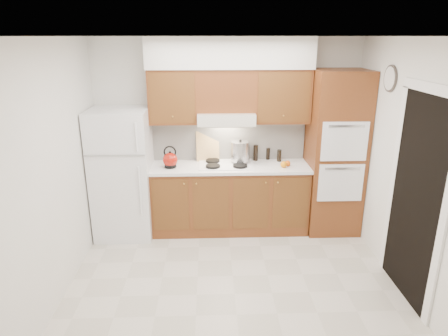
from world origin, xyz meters
The scene contains 26 objects.
floor centered at (0.00, 0.00, 0.00)m, with size 3.60×3.60×0.00m, color beige.
ceiling centered at (0.00, 0.00, 2.60)m, with size 3.60×3.60×0.00m, color white.
wall_back centered at (0.00, 1.50, 1.30)m, with size 3.60×0.02×2.60m, color white.
wall_left centered at (-1.80, 0.00, 1.30)m, with size 0.02×3.00×2.60m, color white.
wall_right centered at (1.80, 0.00, 1.30)m, with size 0.02×3.00×2.60m, color white.
fridge centered at (-1.41, 1.14, 0.86)m, with size 0.75×0.72×1.72m, color white.
base_cabinets centered at (0.02, 1.20, 0.45)m, with size 2.11×0.60×0.90m, color brown.
countertop centered at (0.03, 1.19, 0.92)m, with size 2.13×0.62×0.04m, color white.
backsplash centered at (0.02, 1.49, 1.22)m, with size 2.11×0.03×0.56m, color white.
oven_cabinet centered at (1.44, 1.18, 1.10)m, with size 0.70×0.65×2.20m, color brown.
upper_cab_left centered at (-0.71, 1.33, 1.85)m, with size 0.63×0.33×0.70m, color brown.
upper_cab_right centered at (0.72, 1.33, 1.85)m, with size 0.73×0.33×0.70m, color brown.
range_hood centered at (-0.02, 1.27, 1.57)m, with size 0.75×0.45×0.15m, color silver.
upper_cab_over_hood centered at (-0.02, 1.33, 1.92)m, with size 0.75×0.33×0.55m, color brown.
soffit centered at (0.03, 1.32, 2.40)m, with size 2.13×0.36×0.40m, color silver.
cooktop centered at (-0.02, 1.21, 0.95)m, with size 0.74×0.50×0.01m, color white.
doorway centered at (1.79, -0.35, 1.05)m, with size 0.02×0.90×2.10m, color black.
wall_clock centered at (1.79, 0.55, 2.15)m, with size 0.30×0.30×0.02m, color #3F3833.
kettle centered at (-0.77, 1.13, 1.05)m, with size 0.20×0.20×0.20m, color #97140B.
cutting_board centered at (-0.27, 1.45, 1.14)m, with size 0.32×0.02×0.42m, color tan.
stock_pot centered at (0.17, 1.30, 1.10)m, with size 0.25×0.25×0.26m, color #B6B6BA.
condiment_a centered at (0.40, 1.40, 1.05)m, with size 0.06×0.06×0.22m, color black.
condiment_b centered at (0.58, 1.45, 1.02)m, with size 0.05×0.05×0.16m, color black.
condiment_c centered at (0.72, 1.36, 1.02)m, with size 0.06×0.06×0.16m, color black.
orange_near centered at (0.80, 1.13, 0.98)m, with size 0.08×0.08×0.08m, color #FF530D.
orange_far centered at (0.73, 1.07, 0.98)m, with size 0.09×0.09×0.09m, color orange.
Camera 1 is at (-0.25, -3.92, 2.60)m, focal length 32.00 mm.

